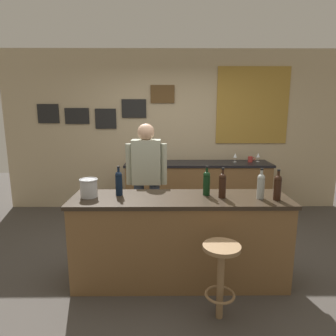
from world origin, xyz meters
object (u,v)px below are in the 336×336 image
(wine_bottle_c, at_px, (222,184))
(wine_glass_b, at_px, (258,155))
(bartender, at_px, (147,178))
(coffee_mug, at_px, (250,159))
(bar_stool, at_px, (221,269))
(wine_bottle_b, at_px, (207,182))
(wine_bottle_d, at_px, (261,185))
(wine_bottle_e, at_px, (278,186))
(ice_bucket, at_px, (89,188))
(wine_bottle_a, at_px, (119,182))
(wine_glass_a, at_px, (235,156))

(wine_bottle_c, relative_size, wine_glass_b, 1.97)
(bartender, height_order, wine_glass_b, bartender)
(coffee_mug, bearing_deg, bar_stool, -110.14)
(wine_bottle_b, distance_m, wine_bottle_d, 0.54)
(wine_bottle_c, relative_size, wine_bottle_e, 1.00)
(wine_bottle_b, bearing_deg, ice_bucket, -177.16)
(wine_bottle_e, bearing_deg, wine_bottle_d, 161.51)
(wine_bottle_a, xyz_separation_m, wine_glass_b, (2.07, 2.05, -0.05))
(ice_bucket, height_order, wine_glass_a, ice_bucket)
(bartender, height_order, ice_bucket, bartender)
(bartender, height_order, wine_bottle_b, bartender)
(wine_bottle_b, bearing_deg, wine_bottle_d, -13.55)
(ice_bucket, distance_m, wine_glass_b, 3.18)
(wine_bottle_d, height_order, coffee_mug, wine_bottle_d)
(bartender, xyz_separation_m, wine_bottle_a, (-0.24, -0.72, 0.12))
(bartender, distance_m, wine_bottle_e, 1.61)
(wine_bottle_a, bearing_deg, ice_bucket, -167.84)
(wine_bottle_d, height_order, ice_bucket, wine_bottle_d)
(wine_bottle_c, height_order, wine_glass_b, wine_bottle_c)
(wine_bottle_d, xyz_separation_m, wine_bottle_e, (0.15, -0.05, 0.00))
(bartender, relative_size, wine_bottle_c, 5.29)
(wine_glass_a, bearing_deg, ice_bucket, -133.33)
(wine_bottle_a, height_order, wine_bottle_d, same)
(bar_stool, bearing_deg, wine_bottle_d, 48.48)
(wine_bottle_a, relative_size, wine_bottle_c, 1.00)
(bar_stool, xyz_separation_m, wine_bottle_a, (-0.95, 0.66, 0.60))
(bartender, xyz_separation_m, wine_bottle_e, (1.33, -0.90, 0.12))
(wine_bottle_a, height_order, ice_bucket, wine_bottle_a)
(wine_bottle_a, xyz_separation_m, wine_bottle_e, (1.57, -0.18, 0.00))
(wine_glass_a, xyz_separation_m, wine_glass_b, (0.40, 0.04, 0.00))
(wine_bottle_b, height_order, wine_bottle_e, same)
(wine_glass_a, relative_size, coffee_mug, 1.24)
(wine_bottle_b, distance_m, wine_glass_a, 2.16)
(wine_bottle_a, distance_m, wine_glass_a, 2.62)
(ice_bucket, relative_size, wine_glass_a, 1.21)
(wine_bottle_a, relative_size, coffee_mug, 2.45)
(wine_bottle_e, bearing_deg, wine_glass_a, 87.44)
(bar_stool, bearing_deg, wine_bottle_b, 94.06)
(bar_stool, xyz_separation_m, wine_bottle_c, (0.10, 0.57, 0.60))
(wine_glass_b, height_order, coffee_mug, wine_glass_b)
(wine_bottle_a, relative_size, wine_glass_a, 1.97)
(wine_glass_b, bearing_deg, bartender, -143.92)
(bartender, xyz_separation_m, wine_bottle_c, (0.81, -0.81, 0.12))
(bar_stool, distance_m, wine_bottle_a, 1.30)
(bartender, distance_m, wine_bottle_a, 0.77)
(bar_stool, relative_size, ice_bucket, 3.62)
(wine_glass_b, bearing_deg, ice_bucket, -138.18)
(wine_bottle_b, relative_size, wine_bottle_d, 1.00)
(wine_bottle_d, distance_m, wine_bottle_e, 0.16)
(wine_bottle_a, height_order, wine_bottle_b, same)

